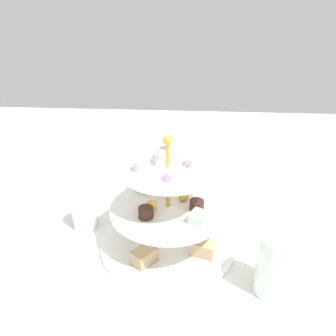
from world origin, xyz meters
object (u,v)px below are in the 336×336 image
(teacup_with_saucer, at_px, (192,184))
(water_glass_mid_back, at_px, (85,212))
(water_glass_tall_right, at_px, (276,265))
(butter_knife_right, at_px, (263,210))
(water_glass_short_left, at_px, (148,181))
(tiered_serving_stand, at_px, (168,214))

(teacup_with_saucer, relative_size, water_glass_mid_back, 1.11)
(water_glass_tall_right, relative_size, butter_knife_right, 0.70)
(water_glass_short_left, bearing_deg, water_glass_mid_back, 143.68)
(water_glass_short_left, height_order, butter_knife_right, water_glass_short_left)
(tiered_serving_stand, distance_m, water_glass_tall_right, 0.23)
(water_glass_tall_right, height_order, butter_knife_right, water_glass_tall_right)
(water_glass_short_left, bearing_deg, tiered_serving_stand, -160.41)
(tiered_serving_stand, bearing_deg, water_glass_short_left, 19.59)
(water_glass_mid_back, bearing_deg, water_glass_tall_right, -112.23)
(butter_knife_right, bearing_deg, water_glass_tall_right, 132.67)
(tiered_serving_stand, height_order, water_glass_mid_back, tiered_serving_stand)
(tiered_serving_stand, relative_size, water_glass_short_left, 3.83)
(water_glass_short_left, distance_m, water_glass_mid_back, 0.21)
(tiered_serving_stand, bearing_deg, butter_knife_right, -57.44)
(tiered_serving_stand, bearing_deg, teacup_with_saucer, -11.52)
(tiered_serving_stand, xyz_separation_m, teacup_with_saucer, (0.24, -0.05, -0.05))
(water_glass_tall_right, bearing_deg, butter_knife_right, -7.86)
(tiered_serving_stand, xyz_separation_m, butter_knife_right, (0.15, -0.24, -0.07))
(water_glass_tall_right, relative_size, teacup_with_saucer, 1.32)
(tiered_serving_stand, height_order, teacup_with_saucer, tiered_serving_stand)
(water_glass_tall_right, bearing_deg, teacup_with_saucer, 23.07)
(water_glass_tall_right, distance_m, water_glass_short_left, 0.44)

